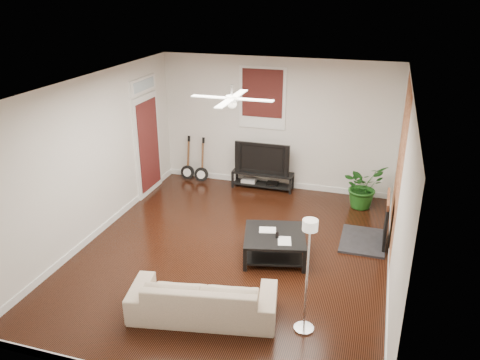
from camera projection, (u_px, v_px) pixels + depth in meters
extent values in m
cube|color=black|center=(233.00, 252.00, 7.99)|extent=(5.00, 6.00, 0.01)
cube|color=white|center=(232.00, 85.00, 6.93)|extent=(5.00, 6.00, 0.01)
cube|color=silver|center=(276.00, 124.00, 10.11)|extent=(5.00, 0.01, 2.80)
cube|color=silver|center=(141.00, 280.00, 4.81)|extent=(5.00, 0.01, 2.80)
cube|color=silver|center=(93.00, 159.00, 8.14)|extent=(0.01, 6.00, 2.80)
cube|color=silver|center=(400.00, 194.00, 6.78)|extent=(0.01, 6.00, 2.80)
cube|color=brown|center=(399.00, 169.00, 7.67)|extent=(0.02, 2.20, 2.80)
cube|color=black|center=(374.00, 219.00, 8.11)|extent=(0.80, 1.10, 0.92)
cube|color=black|center=(262.00, 98.00, 9.96)|extent=(1.00, 0.06, 1.30)
cube|color=white|center=(147.00, 136.00, 9.86)|extent=(0.08, 1.00, 2.50)
cube|color=black|center=(263.00, 180.00, 10.44)|extent=(1.33, 0.35, 0.37)
imported|color=black|center=(263.00, 157.00, 10.25)|extent=(1.19, 0.16, 0.68)
cube|color=black|center=(275.00, 245.00, 7.80)|extent=(1.17, 1.17, 0.41)
imported|color=#BCA98D|center=(203.00, 297.00, 6.38)|extent=(2.06, 1.11, 0.57)
imported|color=#1C5718|center=(363.00, 186.00, 9.47)|extent=(1.06, 1.06, 0.89)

